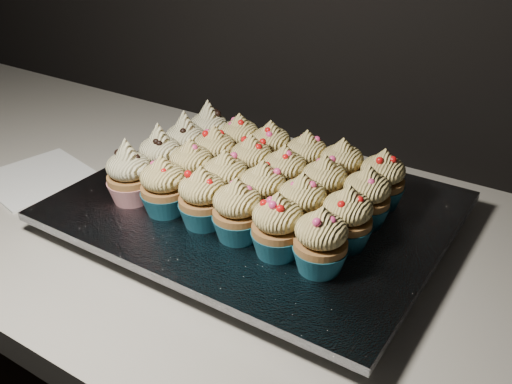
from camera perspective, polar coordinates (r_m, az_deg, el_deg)
worktop at (r=0.79m, az=1.41°, el=-5.45°), size 2.44×0.64×0.04m
napkin at (r=0.99m, az=-20.92°, el=1.33°), size 0.18×0.18×0.00m
baking_tray at (r=0.80m, az=-0.00°, el=-2.43°), size 0.47×0.36×0.02m
foil_lining at (r=0.79m, az=-0.00°, el=-1.39°), size 0.51×0.40×0.01m
cupcake_0 at (r=0.79m, az=-12.57°, el=1.69°), size 0.06×0.06×0.10m
cupcake_1 at (r=0.76m, az=-9.22°, el=0.50°), size 0.06×0.06×0.08m
cupcake_2 at (r=0.73m, az=-5.37°, el=-0.66°), size 0.06×0.06×0.08m
cupcake_3 at (r=0.70m, az=-1.88°, el=-1.94°), size 0.06×0.06×0.08m
cupcake_4 at (r=0.67m, az=2.16°, el=-3.49°), size 0.06×0.06×0.08m
cupcake_5 at (r=0.64m, az=6.48°, el=-4.97°), size 0.06×0.06×0.08m
cupcake_6 at (r=0.83m, az=-9.53°, el=3.38°), size 0.06×0.06×0.10m
cupcake_7 at (r=0.80m, az=-6.45°, el=2.30°), size 0.06×0.06×0.08m
cupcake_8 at (r=0.76m, az=-3.06°, el=1.08°), size 0.06×0.06×0.08m
cupcake_9 at (r=0.74m, az=0.70°, el=-0.03°), size 0.06×0.06×0.08m
cupcake_10 at (r=0.71m, az=4.60°, el=-1.36°), size 0.06×0.06×0.08m
cupcake_11 at (r=0.69m, az=9.07°, el=-2.66°), size 0.06×0.06×0.08m
cupcake_12 at (r=0.87m, az=-7.04°, el=4.75°), size 0.06×0.06×0.10m
cupcake_13 at (r=0.84m, az=-4.10°, el=3.73°), size 0.06×0.06×0.08m
cupcake_14 at (r=0.81m, az=-0.47°, el=2.79°), size 0.06×0.06×0.08m
cupcake_15 at (r=0.78m, az=2.85°, el=1.68°), size 0.06×0.06×0.08m
cupcake_16 at (r=0.76m, az=6.78°, el=0.58°), size 0.06×0.06×0.08m
cupcake_17 at (r=0.74m, az=10.96°, el=-0.56°), size 0.06×0.06×0.08m
cupcake_18 at (r=0.91m, az=-4.73°, el=5.97°), size 0.06×0.06×0.10m
cupcake_19 at (r=0.88m, az=-1.63°, el=5.05°), size 0.06×0.06×0.08m
cupcake_20 at (r=0.85m, az=1.46°, el=4.29°), size 0.06×0.06×0.08m
cupcake_21 at (r=0.83m, az=5.05°, el=3.24°), size 0.06×0.06×0.08m
cupcake_22 at (r=0.81m, az=8.52°, el=2.35°), size 0.06×0.06×0.08m
cupcake_23 at (r=0.79m, az=12.47°, el=1.18°), size 0.06×0.06×0.08m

